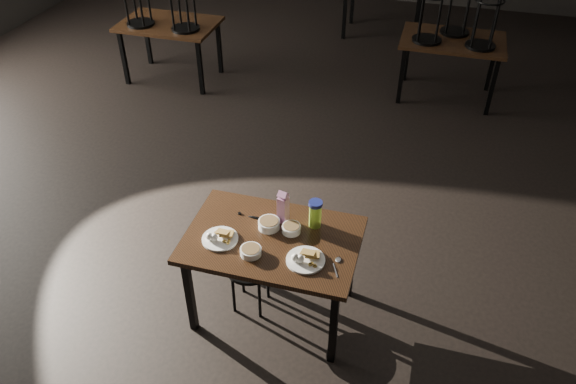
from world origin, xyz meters
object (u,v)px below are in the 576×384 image
(juice_carton, at_px, (283,208))
(water_bottle, at_px, (315,214))
(bentwood_chair, at_px, (253,257))
(main_table, at_px, (272,246))

(juice_carton, xyz_separation_m, water_bottle, (0.23, 0.01, -0.01))
(bentwood_chair, bearing_deg, juice_carton, 36.70)
(water_bottle, bearing_deg, bentwood_chair, -162.64)
(main_table, xyz_separation_m, water_bottle, (0.25, 0.21, 0.19))
(main_table, height_order, water_bottle, water_bottle)
(water_bottle, height_order, bentwood_chair, water_bottle)
(water_bottle, distance_m, bentwood_chair, 0.61)
(main_table, distance_m, bentwood_chair, 0.29)
(juice_carton, bearing_deg, water_bottle, 3.60)
(main_table, bearing_deg, juice_carton, 83.10)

